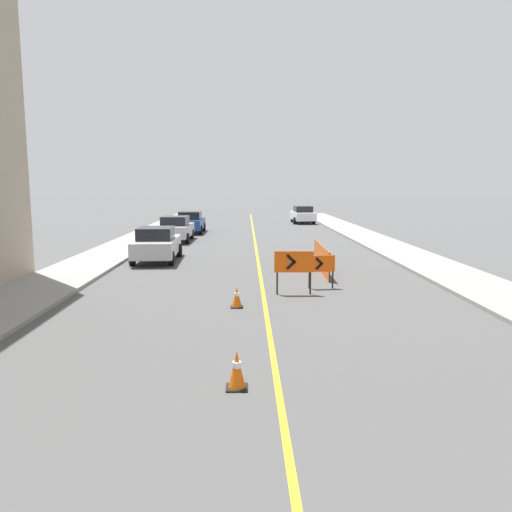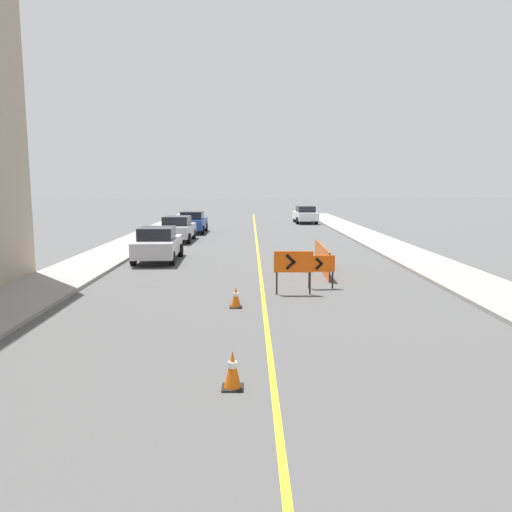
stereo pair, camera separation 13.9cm
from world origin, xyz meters
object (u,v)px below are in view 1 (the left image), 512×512
at_px(traffic_cone_fourth, 237,297).
at_px(parked_car_curb_mid, 176,229).
at_px(parked_car_curb_far, 191,222).
at_px(parked_car_opposite_side, 303,215).
at_px(traffic_cone_third, 237,370).
at_px(parked_car_curb_near, 157,244).
at_px(arrow_barricade_secondary, 321,265).
at_px(arrow_barricade_primary, 294,263).

relative_size(traffic_cone_fourth, parked_car_curb_mid, 0.14).
bearing_deg(parked_car_curb_far, parked_car_opposite_side, 45.31).
xyz_separation_m(traffic_cone_third, parked_car_curb_mid, (-4.24, 22.88, 0.46)).
bearing_deg(traffic_cone_fourth, parked_car_curb_far, 99.56).
relative_size(traffic_cone_third, parked_car_curb_far, 0.16).
relative_size(traffic_cone_third, parked_car_opposite_side, 0.16).
bearing_deg(parked_car_curb_near, parked_car_curb_far, 87.86).
bearing_deg(parked_car_curb_far, arrow_barricade_secondary, -71.21).
height_order(arrow_barricade_primary, arrow_barricade_secondary, arrow_barricade_primary).
distance_m(traffic_cone_third, parked_car_curb_far, 28.68).
relative_size(traffic_cone_third, parked_car_curb_mid, 0.16).
relative_size(traffic_cone_third, arrow_barricade_secondary, 0.60).
xyz_separation_m(traffic_cone_fourth, parked_car_curb_near, (-3.87, 8.94, 0.50)).
distance_m(traffic_cone_third, arrow_barricade_secondary, 8.89).
bearing_deg(parked_car_curb_mid, parked_car_curb_near, -86.85).
xyz_separation_m(traffic_cone_third, parked_car_curb_near, (-3.97, 14.74, 0.46)).
xyz_separation_m(arrow_barricade_primary, parked_car_curb_near, (-5.68, 7.23, -0.21)).
distance_m(traffic_cone_third, parked_car_curb_mid, 23.27).
relative_size(parked_car_curb_near, parked_car_curb_far, 1.01).
height_order(parked_car_curb_near, parked_car_curb_mid, same).
bearing_deg(parked_car_curb_mid, parked_car_curb_far, 87.98).
bearing_deg(parked_car_curb_far, traffic_cone_third, -81.76).
bearing_deg(parked_car_curb_far, parked_car_curb_near, -89.86).
height_order(parked_car_curb_near, parked_car_opposite_side, same).
bearing_deg(parked_car_curb_near, arrow_barricade_primary, -53.73).
bearing_deg(parked_car_curb_far, arrow_barricade_primary, -74.56).
bearing_deg(arrow_barricade_primary, traffic_cone_third, -101.75).
bearing_deg(arrow_barricade_primary, parked_car_opposite_side, 84.03).
distance_m(traffic_cone_fourth, arrow_barricade_primary, 2.59).
bearing_deg(parked_car_curb_mid, traffic_cone_third, -78.19).
height_order(arrow_barricade_secondary, parked_car_curb_near, parked_car_curb_near).
bearing_deg(traffic_cone_third, parked_car_curb_mid, 100.49).
bearing_deg(parked_car_opposite_side, traffic_cone_fourth, -103.08).
xyz_separation_m(arrow_barricade_primary, parked_car_opposite_side, (3.71, 30.19, -0.21)).
bearing_deg(parked_car_opposite_side, parked_car_curb_far, -138.36).
bearing_deg(parked_car_curb_near, parked_car_opposite_side, 65.89).
bearing_deg(parked_car_curb_mid, arrow_barricade_secondary, -62.93).
bearing_deg(parked_car_curb_near, parked_car_curb_mid, 89.96).
distance_m(parked_car_curb_near, parked_car_curb_mid, 8.14).
bearing_deg(parked_car_curb_mid, arrow_barricade_primary, -67.55).
xyz_separation_m(traffic_cone_fourth, parked_car_curb_mid, (-4.13, 17.07, 0.50)).
relative_size(arrow_barricade_primary, parked_car_curb_far, 0.33).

